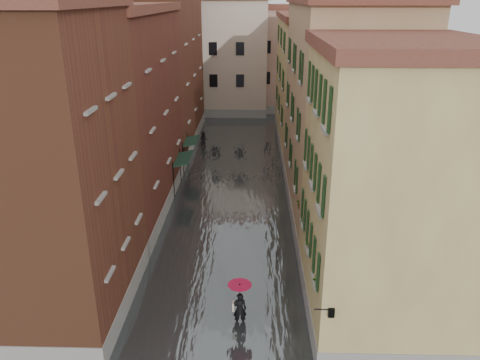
# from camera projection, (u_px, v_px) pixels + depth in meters

# --- Properties ---
(ground) EXTENTS (120.00, 120.00, 0.00)m
(ground) POSITION_uv_depth(u_px,v_px,m) (221.00, 284.00, 23.25)
(ground) COLOR #535356
(ground) RESTS_ON ground
(floodwater) EXTENTS (10.00, 60.00, 0.20)m
(floodwater) POSITION_uv_depth(u_px,v_px,m) (232.00, 185.00, 35.31)
(floodwater) COLOR #424849
(floodwater) RESTS_ON ground
(building_left_near) EXTENTS (6.00, 8.00, 13.00)m
(building_left_near) POSITION_uv_depth(u_px,v_px,m) (45.00, 175.00, 19.20)
(building_left_near) COLOR brown
(building_left_near) RESTS_ON ground
(building_left_mid) EXTENTS (6.00, 14.00, 12.50)m
(building_left_mid) POSITION_uv_depth(u_px,v_px,m) (118.00, 117.00, 29.53)
(building_left_mid) COLOR #5D251D
(building_left_mid) RESTS_ON ground
(building_left_far) EXTENTS (6.00, 16.00, 14.00)m
(building_left_far) POSITION_uv_depth(u_px,v_px,m) (162.00, 70.00, 43.21)
(building_left_far) COLOR brown
(building_left_far) RESTS_ON ground
(building_right_near) EXTENTS (6.00, 8.00, 11.50)m
(building_right_near) POSITION_uv_depth(u_px,v_px,m) (386.00, 196.00, 19.10)
(building_right_near) COLOR tan
(building_right_near) RESTS_ON ground
(building_right_mid) EXTENTS (6.00, 14.00, 13.00)m
(building_right_mid) POSITION_uv_depth(u_px,v_px,m) (341.00, 115.00, 29.06)
(building_right_mid) COLOR tan
(building_right_mid) RESTS_ON ground
(building_right_far) EXTENTS (6.00, 16.00, 11.50)m
(building_right_far) POSITION_uv_depth(u_px,v_px,m) (313.00, 85.00, 43.29)
(building_right_far) COLOR tan
(building_right_far) RESTS_ON ground
(building_end_cream) EXTENTS (12.00, 9.00, 13.00)m
(building_end_cream) POSITION_uv_depth(u_px,v_px,m) (216.00, 58.00, 56.31)
(building_end_cream) COLOR beige
(building_end_cream) RESTS_ON ground
(building_end_pink) EXTENTS (10.00, 9.00, 12.00)m
(building_end_pink) POSITION_uv_depth(u_px,v_px,m) (290.00, 60.00, 58.11)
(building_end_pink) COLOR #A67B75
(building_end_pink) RESTS_ON ground
(awning_near) EXTENTS (1.09, 3.20, 2.80)m
(awning_near) POSITION_uv_depth(u_px,v_px,m) (183.00, 159.00, 33.52)
(awning_near) COLOR black
(awning_near) RESTS_ON ground
(awning_far) EXTENTS (1.09, 2.75, 2.80)m
(awning_far) POSITION_uv_depth(u_px,v_px,m) (191.00, 142.00, 37.62)
(awning_far) COLOR black
(awning_far) RESTS_ON ground
(wall_lantern) EXTENTS (0.71, 0.22, 0.35)m
(wall_lantern) POSITION_uv_depth(u_px,v_px,m) (331.00, 312.00, 16.45)
(wall_lantern) COLOR black
(wall_lantern) RESTS_ON ground
(window_planters) EXTENTS (0.59, 8.08, 0.84)m
(window_planters) POSITION_uv_depth(u_px,v_px,m) (309.00, 229.00, 21.19)
(window_planters) COLOR brown
(window_planters) RESTS_ON ground
(pedestrian_main) EXTENTS (1.05, 1.05, 2.06)m
(pedestrian_main) POSITION_uv_depth(u_px,v_px,m) (240.00, 300.00, 19.92)
(pedestrian_main) COLOR black
(pedestrian_main) RESTS_ON ground
(pedestrian_far) EXTENTS (0.83, 0.69, 1.56)m
(pedestrian_far) POSITION_uv_depth(u_px,v_px,m) (204.00, 140.00, 43.98)
(pedestrian_far) COLOR black
(pedestrian_far) RESTS_ON ground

